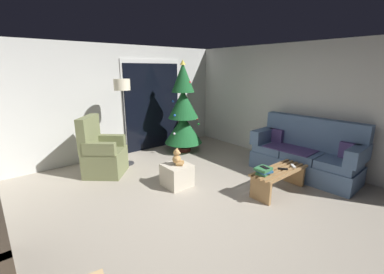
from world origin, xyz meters
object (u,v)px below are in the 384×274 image
Objects in this scene: remote_white at (293,166)px; teddy_bear_honey at (177,158)px; remote_black at (283,169)px; floor_lamp at (123,93)px; book_stack at (264,171)px; coffee_table at (279,177)px; christmas_tree at (183,113)px; cell_phone at (265,167)px; armchair at (102,154)px; ottoman at (177,175)px; couch at (305,154)px.

teddy_bear_honey reaches higher than remote_white.
remote_black is 0.25m from remote_white.
remote_black and remote_white have the same top height.
book_stack is at bearing -70.00° from floor_lamp.
christmas_tree is (0.13, 2.73, 0.69)m from coffee_table.
book_stack is (-0.40, 0.09, 0.05)m from remote_black.
christmas_tree is 1.58m from floor_lamp.
remote_black is 0.07× the size of christmas_tree.
remote_black is (0.03, -0.04, 0.14)m from coffee_table.
coffee_table is 0.32m from remote_white.
remote_white is (0.25, -0.04, 0.00)m from remote_black.
remote_white is 3.47m from floor_lamp.
cell_phone is at bearing 32.16° from remote_white.
coffee_table is 0.50× the size of christmas_tree.
remote_black is 0.14× the size of armchair.
ottoman is (-1.28, -1.47, -0.76)m from christmas_tree.
remote_black is at bearing -47.51° from ottoman.
teddy_bear_honey is (-1.43, 1.33, 0.10)m from remote_white.
remote_black is 2.82m from christmas_tree.
remote_black is at bearing -52.88° from armchair.
armchair is at bearing -175.96° from christmas_tree.
book_stack is 0.61× the size of ottoman.
christmas_tree reaches higher than coffee_table.
couch is 7.33× the size of book_stack.
floor_lamp is (-1.39, 2.82, 1.10)m from remote_black.
ottoman is at bearing -82.38° from floor_lamp.
remote_black is 0.41m from book_stack.
armchair is (-2.07, -0.15, -0.56)m from christmas_tree.
floor_lamp reaches higher than teddy_bear_honey.
teddy_bear_honey is at bearing -47.50° from ottoman.
cell_phone is (-1.40, -0.06, 0.11)m from couch.
couch is 1.01m from remote_black.
teddy_bear_honey is at bearing 152.25° from couch.
book_stack is at bearing -178.02° from couch.
teddy_bear_honey is (-1.27, -1.48, -0.45)m from christmas_tree.
ottoman is at bearing 123.25° from book_stack.
cell_phone reaches higher than remote_white.
christmas_tree is at bearing 4.04° from armchair.
armchair is (-2.98, 2.48, 0.00)m from couch.
floor_lamp is at bearing 78.39° from remote_black.
christmas_tree is (-0.15, 2.80, 0.55)m from remote_white.
couch is 1.79× the size of coffee_table.
ottoman is (-1.15, 1.26, -0.07)m from coffee_table.
remote_black is at bearing -172.18° from couch.
coffee_table is 7.05× the size of remote_black.
christmas_tree is (-0.91, 2.62, 0.56)m from couch.
book_stack is at bearing -100.40° from christmas_tree.
ottoman is 0.31m from teddy_bear_honey.
armchair is 1.56m from ottoman.
couch is at bearing -27.75° from teddy_bear_honey.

